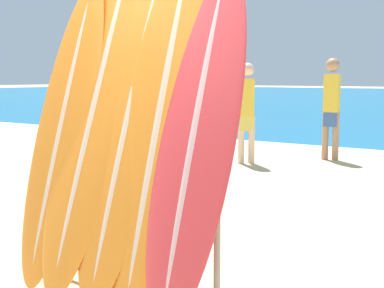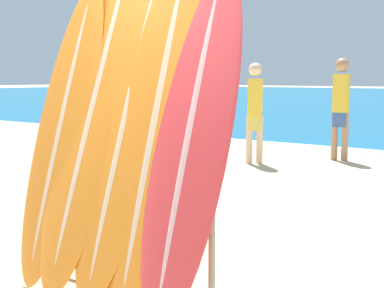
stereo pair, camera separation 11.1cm
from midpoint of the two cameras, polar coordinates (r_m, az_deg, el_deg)
The scene contains 8 objects.
surfboard_rack at distance 3.48m, azimuth -8.42°, elevation -8.36°, with size 1.47×0.04×0.88m.
surfboard_slot_0 at distance 3.78m, azimuth -14.40°, elevation 1.58°, with size 0.50×0.73×2.09m.
surfboard_slot_1 at distance 3.63m, azimuth -10.86°, elevation 4.42°, with size 0.59×0.97×2.46m.
surfboard_slot_2 at distance 3.39m, azimuth -7.83°, elevation 1.59°, with size 0.54×0.80×2.14m.
surfboard_slot_3 at distance 3.23m, azimuth -4.35°, elevation 2.54°, with size 0.59×0.77×2.28m.
surfboard_slot_4 at distance 3.04m, azimuth -0.60°, elevation 0.39°, with size 0.52×0.76×2.08m.
person_near_water at distance 9.29m, azimuth 14.33°, elevation 4.07°, with size 0.29×0.23×1.71m.
person_far_left at distance 8.67m, azimuth 5.50°, elevation 3.74°, with size 0.28×0.25×1.63m.
Camera 1 is at (2.07, -1.87, 1.40)m, focal length 50.00 mm.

